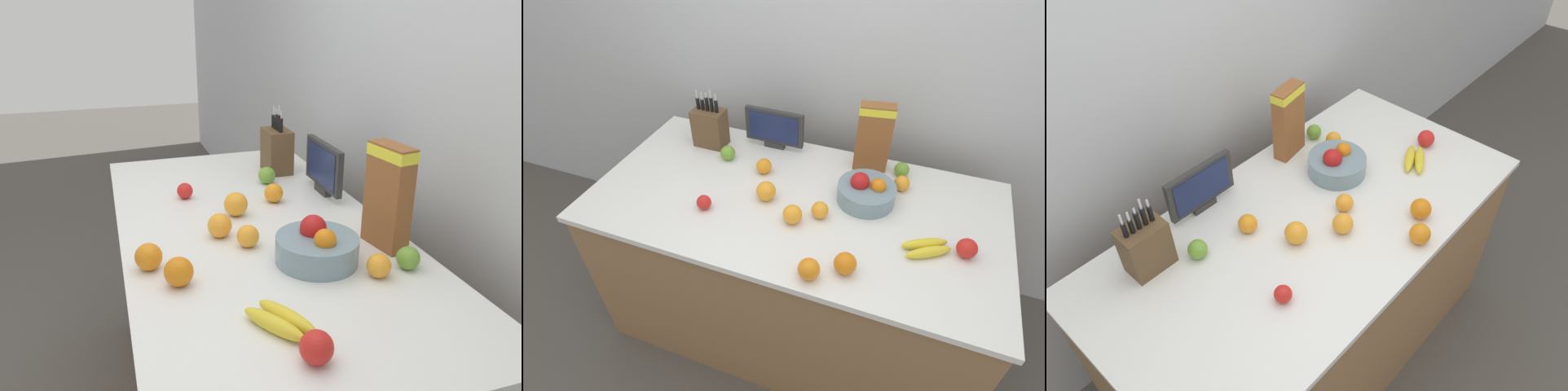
{
  "view_description": "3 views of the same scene",
  "coord_description": "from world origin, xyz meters",
  "views": [
    {
      "loc": [
        1.56,
        -0.47,
        1.67
      ],
      "look_at": [
        -0.09,
        0.05,
        0.99
      ],
      "focal_mm": 35.0,
      "sensor_mm": 36.0,
      "label": 1
    },
    {
      "loc": [
        0.44,
        -1.3,
        2.1
      ],
      "look_at": [
        -0.03,
        -0.04,
        0.96
      ],
      "focal_mm": 28.0,
      "sensor_mm": 36.0,
      "label": 2
    },
    {
      "loc": [
        -1.06,
        -0.94,
        2.37
      ],
      "look_at": [
        -0.0,
        0.01,
        1.04
      ],
      "focal_mm": 35.0,
      "sensor_mm": 36.0,
      "label": 3
    }
  ],
  "objects": [
    {
      "name": "orange_front_left",
      "position": [
        -0.12,
        -0.04,
        0.96
      ],
      "size": [
        0.09,
        0.09,
        0.09
      ],
      "primitive_type": "sphere",
      "color": "orange",
      "rests_on": "counter"
    },
    {
      "name": "orange_front_center",
      "position": [
        0.19,
        -0.38,
        0.95
      ],
      "size": [
        0.08,
        0.08,
        0.08
      ],
      "primitive_type": "sphere",
      "color": "orange",
      "rests_on": "counter"
    },
    {
      "name": "wall_back",
      "position": [
        0.0,
        0.68,
        1.3
      ],
      "size": [
        9.0,
        0.06,
        2.6
      ],
      "color": "silver",
      "rests_on": "ground_plane"
    },
    {
      "name": "apple_middle",
      "position": [
        -0.35,
        -0.19,
        0.94
      ],
      "size": [
        0.06,
        0.06,
        0.06
      ],
      "primitive_type": "sphere",
      "color": "red",
      "rests_on": "counter"
    },
    {
      "name": "banana_bunch",
      "position": [
        0.58,
        -0.11,
        0.93
      ],
      "size": [
        0.2,
        0.17,
        0.04
      ],
      "rotation": [
        0.0,
        0.0,
        3.59
      ],
      "color": "yellow",
      "rests_on": "counter"
    },
    {
      "name": "cereal_box",
      "position": [
        0.26,
        0.36,
        1.1
      ],
      "size": [
        0.17,
        0.09,
        0.34
      ],
      "rotation": [
        0.0,
        0.0,
        0.17
      ],
      "color": "brown",
      "rests_on": "counter"
    },
    {
      "name": "ground_plane",
      "position": [
        0.0,
        0.0,
        0.0
      ],
      "size": [
        14.0,
        14.0,
        0.0
      ],
      "primitive_type": "plane",
      "color": "#514C47"
    },
    {
      "name": "orange_near_bowl",
      "position": [
        0.43,
        0.24,
        0.95
      ],
      "size": [
        0.07,
        0.07,
        0.07
      ],
      "primitive_type": "sphere",
      "color": "orange",
      "rests_on": "counter"
    },
    {
      "name": "orange_front_right",
      "position": [
        0.31,
        -0.31,
        0.95
      ],
      "size": [
        0.08,
        0.08,
        0.08
      ],
      "primitive_type": "sphere",
      "color": "orange",
      "rests_on": "counter"
    },
    {
      "name": "orange_by_cereal",
      "position": [
        0.14,
        -0.06,
        0.95
      ],
      "size": [
        0.07,
        0.07,
        0.07
      ],
      "primitive_type": "sphere",
      "color": "orange",
      "rests_on": "counter"
    },
    {
      "name": "counter",
      "position": [
        0.0,
        0.0,
        0.46
      ],
      "size": [
        1.83,
        0.92,
        0.91
      ],
      "color": "olive",
      "rests_on": "ground_plane"
    },
    {
      "name": "apple_by_knife_block",
      "position": [
        0.72,
        -0.08,
        0.95
      ],
      "size": [
        0.08,
        0.08,
        0.08
      ],
      "primitive_type": "sphere",
      "color": "red",
      "rests_on": "counter"
    },
    {
      "name": "orange_mid_right",
      "position": [
        -0.2,
        0.14,
        0.95
      ],
      "size": [
        0.08,
        0.08,
        0.08
      ],
      "primitive_type": "sphere",
      "color": "orange",
      "rests_on": "counter"
    },
    {
      "name": "knife_block",
      "position": [
        -0.56,
        0.28,
        1.02
      ],
      "size": [
        0.16,
        0.11,
        0.31
      ],
      "color": "brown",
      "rests_on": "counter"
    },
    {
      "name": "fruit_bowl",
      "position": [
        0.3,
        0.11,
        0.96
      ],
      "size": [
        0.25,
        0.25,
        0.14
      ],
      "color": "gray",
      "rests_on": "counter"
    },
    {
      "name": "apple_rear",
      "position": [
        -0.42,
        0.18,
        0.95
      ],
      "size": [
        0.07,
        0.07,
        0.07
      ],
      "primitive_type": "sphere",
      "color": "#6B9E33",
      "rests_on": "counter"
    },
    {
      "name": "apple_leftmost",
      "position": [
        0.42,
        0.35,
        0.95
      ],
      "size": [
        0.07,
        0.07,
        0.07
      ],
      "primitive_type": "sphere",
      "color": "#6B9E33",
      "rests_on": "counter"
    },
    {
      "name": "small_monitor",
      "position": [
        -0.24,
        0.36,
        1.03
      ],
      "size": [
        0.31,
        0.03,
        0.21
      ],
      "color": "#2D2D2D",
      "rests_on": "counter"
    },
    {
      "name": "orange_back_center",
      "position": [
        0.04,
        -0.13,
        0.95
      ],
      "size": [
        0.08,
        0.08,
        0.08
      ],
      "primitive_type": "sphere",
      "color": "orange",
      "rests_on": "counter"
    }
  ]
}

